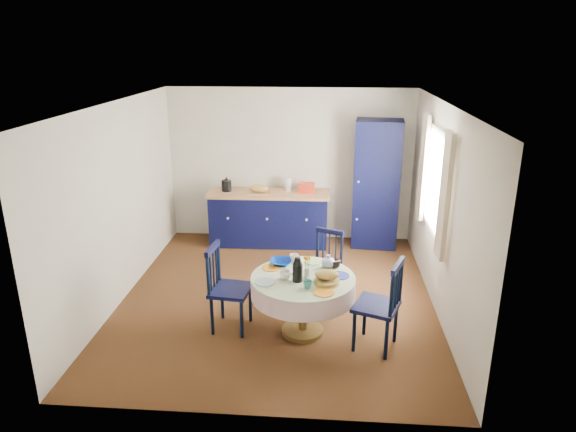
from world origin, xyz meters
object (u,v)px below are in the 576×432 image
at_px(pantry_cabinet, 377,184).
at_px(cobalt_bowl, 281,262).
at_px(chair_right, 381,304).
at_px(chair_far, 325,266).
at_px(dining_table, 304,287).
at_px(mug_a, 285,275).
at_px(mug_b, 308,284).
at_px(mug_c, 335,264).
at_px(mug_d, 294,258).
at_px(kitchen_counter, 269,217).
at_px(chair_left, 227,287).

distance_m(pantry_cabinet, cobalt_bowl, 2.82).
bearing_deg(chair_right, chair_far, -129.41).
bearing_deg(dining_table, mug_a, -162.09).
xyz_separation_m(pantry_cabinet, cobalt_bowl, (-1.31, -2.48, -0.29)).
relative_size(mug_b, mug_c, 0.78).
relative_size(pantry_cabinet, cobalt_bowl, 8.09).
distance_m(dining_table, mug_b, 0.32).
bearing_deg(mug_d, kitchen_counter, 103.74).
xyz_separation_m(dining_table, chair_far, (0.23, 0.84, -0.12)).
distance_m(pantry_cabinet, chair_far, 2.18).
distance_m(pantry_cabinet, mug_c, 2.62).
bearing_deg(pantry_cabinet, kitchen_counter, -172.42).
relative_size(chair_far, mug_b, 9.75).
relative_size(kitchen_counter, chair_far, 2.13).
bearing_deg(chair_far, mug_c, -55.15).
distance_m(chair_right, mug_d, 1.18).
height_order(kitchen_counter, mug_d, kitchen_counter).
xyz_separation_m(kitchen_counter, chair_far, (0.93, -1.89, 0.02)).
height_order(chair_far, mug_d, chair_far).
relative_size(pantry_cabinet, mug_c, 16.79).
distance_m(dining_table, cobalt_bowl, 0.45).
bearing_deg(dining_table, mug_c, 38.41).
distance_m(pantry_cabinet, mug_b, 3.23).
bearing_deg(pantry_cabinet, chair_far, -106.70).
xyz_separation_m(pantry_cabinet, chair_far, (-0.79, -1.96, -0.56)).
height_order(mug_b, cobalt_bowl, mug_b).
height_order(dining_table, mug_d, dining_table).
xyz_separation_m(dining_table, cobalt_bowl, (-0.29, 0.31, 0.15)).
height_order(chair_far, mug_c, chair_far).
distance_m(dining_table, chair_far, 0.87).
relative_size(chair_far, chair_right, 0.89).
xyz_separation_m(dining_table, chair_left, (-0.88, 0.05, -0.07)).
relative_size(dining_table, mug_c, 9.56).
distance_m(pantry_cabinet, chair_left, 3.38).
height_order(pantry_cabinet, mug_d, pantry_cabinet).
distance_m(kitchen_counter, chair_left, 2.68).
bearing_deg(chair_right, mug_a, -78.13).
height_order(dining_table, cobalt_bowl, dining_table).
bearing_deg(chair_far, kitchen_counter, 139.18).
distance_m(pantry_cabinet, chair_right, 3.08).
relative_size(dining_table, mug_a, 9.31).
bearing_deg(mug_b, pantry_cabinet, 72.45).
relative_size(pantry_cabinet, chair_far, 2.22).
relative_size(mug_a, cobalt_bowl, 0.49).
distance_m(chair_right, mug_b, 0.81).
xyz_separation_m(pantry_cabinet, dining_table, (-1.02, -2.79, -0.44)).
bearing_deg(mug_d, pantry_cabinet, 64.33).
height_order(mug_a, mug_c, mug_a).
bearing_deg(dining_table, pantry_cabinet, 69.95).
height_order(mug_c, cobalt_bowl, mug_c).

